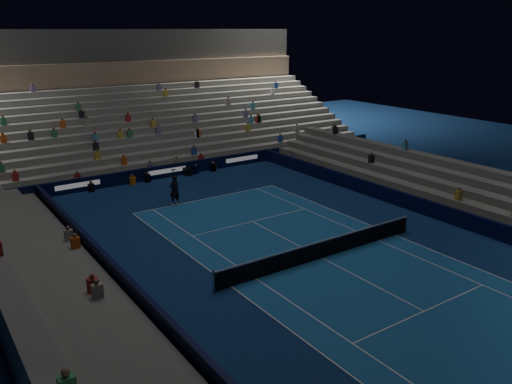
{
  "coord_description": "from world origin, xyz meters",
  "views": [
    {
      "loc": [
        -16.6,
        -18.24,
        11.24
      ],
      "look_at": [
        0.0,
        6.0,
        2.0
      ],
      "focal_mm": 36.51,
      "sensor_mm": 36.0,
      "label": 1
    }
  ],
  "objects": [
    {
      "name": "grandstand_main",
      "position": [
        0.0,
        27.9,
        3.38
      ],
      "size": [
        44.0,
        15.2,
        11.2
      ],
      "color": "gray",
      "rests_on": "ground"
    },
    {
      "name": "tennis_player",
      "position": [
        -2.48,
        11.97,
        1.02
      ],
      "size": [
        0.79,
        0.55,
        2.04
      ],
      "primitive_type": "imported",
      "rotation": [
        0.0,
        0.0,
        3.23
      ],
      "color": "black",
      "rests_on": "ground"
    },
    {
      "name": "sponsor_barrier_west",
      "position": [
        -9.7,
        0.0,
        0.5
      ],
      "size": [
        0.25,
        37.0,
        1.0
      ],
      "primitive_type": "cube",
      "color": "black",
      "rests_on": "ground"
    },
    {
      "name": "grandstand_east",
      "position": [
        13.17,
        0.0,
        0.92
      ],
      "size": [
        5.0,
        37.0,
        2.5
      ],
      "color": "slate",
      "rests_on": "ground"
    },
    {
      "name": "court_surface",
      "position": [
        0.0,
        0.0,
        0.01
      ],
      "size": [
        10.97,
        23.77,
        0.01
      ],
      "primitive_type": "cube",
      "color": "#1B5596",
      "rests_on": "ground"
    },
    {
      "name": "tennis_net",
      "position": [
        0.0,
        0.0,
        0.5
      ],
      "size": [
        12.9,
        0.1,
        1.1
      ],
      "color": "#B2B2B7",
      "rests_on": "ground"
    },
    {
      "name": "sponsor_barrier_east",
      "position": [
        9.7,
        0.0,
        0.5
      ],
      "size": [
        0.25,
        37.0,
        1.0
      ],
      "primitive_type": "cube",
      "color": "black",
      "rests_on": "ground"
    },
    {
      "name": "ground",
      "position": [
        0.0,
        0.0,
        0.0
      ],
      "size": [
        90.0,
        90.0,
        0.0
      ],
      "primitive_type": "plane",
      "color": "navy",
      "rests_on": "ground"
    },
    {
      "name": "grandstand_west",
      "position": [
        -13.17,
        0.0,
        0.92
      ],
      "size": [
        5.0,
        37.0,
        2.5
      ],
      "color": "#5F5F5A",
      "rests_on": "ground"
    },
    {
      "name": "broadcast_camera",
      "position": [
        1.59,
        18.03,
        0.33
      ],
      "size": [
        0.62,
        1.0,
        0.64
      ],
      "color": "black",
      "rests_on": "ground"
    },
    {
      "name": "sponsor_barrier_far",
      "position": [
        0.0,
        18.5,
        0.5
      ],
      "size": [
        44.0,
        0.25,
        1.0
      ],
      "primitive_type": "cube",
      "color": "black",
      "rests_on": "ground"
    }
  ]
}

